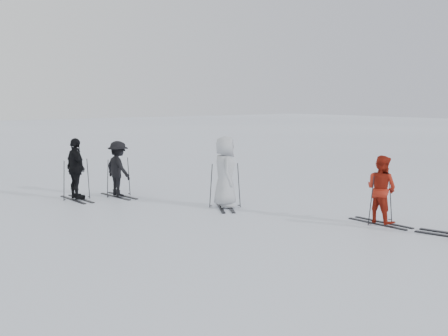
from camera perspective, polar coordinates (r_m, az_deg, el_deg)
name	(u,v)px	position (r m, az deg, el deg)	size (l,w,h in m)	color
ground	(249,213)	(13.76, 2.51, -4.55)	(120.00, 120.00, 0.00)	silver
skier_red	(381,190)	(12.91, 15.69, -2.20)	(0.73, 0.57, 1.50)	maroon
skier_grey	(225,173)	(14.25, 0.10, -0.48)	(0.88, 0.57, 1.79)	#ACB0B6
skier_uphill_left	(76,170)	(15.86, -14.81, -0.16)	(0.98, 0.41, 1.67)	black
skier_uphill_far	(118,169)	(16.13, -10.69, -0.14)	(1.00, 0.58, 1.55)	black
skis_red	(381,198)	(12.94, 15.66, -2.99)	(0.83, 1.57, 1.14)	black
skis_grey	(225,185)	(14.29, 0.10, -1.71)	(0.85, 1.61, 1.17)	black
skis_uphill_left	(76,179)	(15.89, -14.77, -1.09)	(0.83, 1.58, 1.15)	black
skis_uphill_far	(118,177)	(16.16, -10.68, -0.89)	(0.82, 1.54, 1.12)	black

